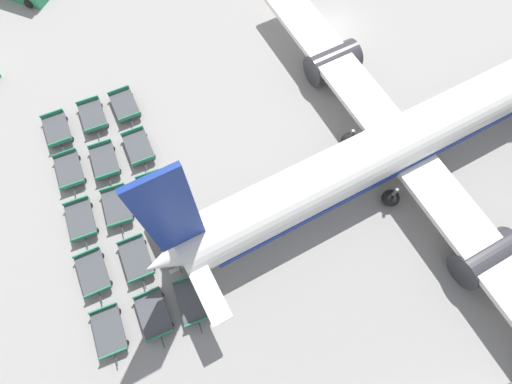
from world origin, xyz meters
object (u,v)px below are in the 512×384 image
object	(u,v)px
baggage_dolly_row_near_col_b	(69,170)
baggage_dolly_row_mid_b_col_a	(125,105)
baggage_dolly_row_mid_b_col_b	(139,147)
baggage_dolly_row_near_col_e	(109,331)
baggage_dolly_row_mid_a_col_d	(136,259)
baggage_dolly_row_mid_a_col_e	(154,314)
baggage_dolly_row_mid_a_col_c	(117,206)
baggage_dolly_row_mid_b_col_c	(153,192)
baggage_dolly_row_mid_b_col_e	(192,300)
baggage_dolly_row_near_col_c	(81,220)
baggage_dolly_row_near_col_a	(57,130)
baggage_dolly_row_mid_a_col_b	(105,161)
baggage_dolly_row_near_col_d	(93,273)
airplane	(413,136)
baggage_dolly_row_mid_b_col_d	(173,243)
baggage_dolly_row_mid_a_col_a	(93,116)

from	to	relation	value
baggage_dolly_row_near_col_b	baggage_dolly_row_mid_b_col_a	xyz separation A→B (m)	(-4.21, 5.27, 0.00)
baggage_dolly_row_mid_b_col_b	baggage_dolly_row_near_col_e	bearing A→B (deg)	-22.70
baggage_dolly_row_mid_a_col_d	baggage_dolly_row_mid_a_col_e	bearing A→B (deg)	1.77
baggage_dolly_row_mid_a_col_c	baggage_dolly_row_mid_b_col_c	bearing A→B (deg)	92.52
baggage_dolly_row_mid_b_col_e	baggage_dolly_row_mid_a_col_e	bearing A→B (deg)	-91.25
baggage_dolly_row_near_col_c	baggage_dolly_row_mid_b_col_e	world-z (taller)	same
baggage_dolly_row_near_col_b	baggage_dolly_row_mid_a_col_e	world-z (taller)	same
baggage_dolly_row_near_col_b	baggage_dolly_row_mid_b_col_a	size ratio (longest dim) A/B	0.99
baggage_dolly_row_near_col_b	baggage_dolly_row_mid_a_col_d	size ratio (longest dim) A/B	1.00
baggage_dolly_row_near_col_a	baggage_dolly_row_mid_a_col_b	bearing A→B (deg)	34.78
baggage_dolly_row_mid_a_col_d	baggage_dolly_row_mid_b_col_c	world-z (taller)	same
baggage_dolly_row_near_col_d	baggage_dolly_row_near_col_b	bearing A→B (deg)	-179.91
baggage_dolly_row_mid_a_col_c	baggage_dolly_row_near_col_a	bearing A→B (deg)	-160.58
baggage_dolly_row_near_col_c	baggage_dolly_row_mid_a_col_c	size ratio (longest dim) A/B	0.99
baggage_dolly_row_near_col_c	baggage_dolly_row_mid_b_col_c	bearing A→B (deg)	91.97
baggage_dolly_row_near_col_a	baggage_dolly_row_mid_a_col_e	world-z (taller)	same
airplane	baggage_dolly_row_mid_a_col_d	xyz separation A→B (m)	(0.63, -20.92, -2.31)
baggage_dolly_row_near_col_e	baggage_dolly_row_mid_a_col_e	world-z (taller)	same
baggage_dolly_row_near_col_a	baggage_dolly_row_near_col_c	bearing A→B (deg)	1.62
baggage_dolly_row_mid_b_col_c	baggage_dolly_row_mid_a_col_d	bearing A→B (deg)	-28.94
baggage_dolly_row_mid_a_col_d	baggage_dolly_row_mid_a_col_e	size ratio (longest dim) A/B	1.00
baggage_dolly_row_near_col_a	baggage_dolly_row_mid_a_col_e	xyz separation A→B (m)	(16.21, 3.27, 0.00)
baggage_dolly_row_near_col_c	baggage_dolly_row_mid_a_col_e	distance (m)	8.66
baggage_dolly_row_near_col_d	baggage_dolly_row_mid_a_col_d	xyz separation A→B (m)	(0.13, 2.93, 0.00)
baggage_dolly_row_near_col_e	baggage_dolly_row_near_col_b	bearing A→B (deg)	-179.21
baggage_dolly_row_near_col_a	baggage_dolly_row_near_col_b	world-z (taller)	same
baggage_dolly_row_mid_a_col_e	baggage_dolly_row_mid_b_col_e	bearing A→B (deg)	88.75
baggage_dolly_row_mid_a_col_e	baggage_dolly_row_mid_b_col_a	xyz separation A→B (m)	(-16.51, 2.21, 0.00)
baggage_dolly_row_near_col_e	baggage_dolly_row_mid_a_col_c	bearing A→B (deg)	163.16
airplane	baggage_dolly_row_mid_a_col_b	bearing A→B (deg)	-109.60
baggage_dolly_row_near_col_a	baggage_dolly_row_mid_b_col_c	distance (m)	9.68
baggage_dolly_row_mid_b_col_d	baggage_dolly_row_near_col_b	bearing A→B (deg)	-145.93
airplane	baggage_dolly_row_mid_a_col_a	world-z (taller)	airplane
baggage_dolly_row_mid_a_col_e	baggage_dolly_row_mid_a_col_b	bearing A→B (deg)	-177.92
baggage_dolly_row_near_col_e	baggage_dolly_row_mid_a_col_b	world-z (taller)	same
baggage_dolly_row_mid_a_col_e	baggage_dolly_row_mid_b_col_c	world-z (taller)	same
baggage_dolly_row_near_col_b	baggage_dolly_row_mid_b_col_c	world-z (taller)	same
baggage_dolly_row_mid_a_col_a	baggage_dolly_row_mid_b_col_b	distance (m)	4.91
baggage_dolly_row_mid_a_col_d	baggage_dolly_row_mid_b_col_d	size ratio (longest dim) A/B	1.00
baggage_dolly_row_mid_b_col_a	baggage_dolly_row_mid_b_col_b	xyz separation A→B (m)	(4.17, 0.04, 0.00)
baggage_dolly_row_mid_a_col_a	baggage_dolly_row_mid_a_col_e	size ratio (longest dim) A/B	1.00
baggage_dolly_row_near_col_b	baggage_dolly_row_mid_b_col_d	size ratio (longest dim) A/B	1.00
baggage_dolly_row_mid_a_col_e	baggage_dolly_row_mid_b_col_c	size ratio (longest dim) A/B	1.01
baggage_dolly_row_near_col_b	baggage_dolly_row_near_col_e	xyz separation A→B (m)	(12.25, 0.17, 0.00)
baggage_dolly_row_mid_a_col_c	baggage_dolly_row_mid_b_col_d	distance (m)	5.03
baggage_dolly_row_mid_a_col_b	baggage_dolly_row_mid_a_col_d	distance (m)	8.20
baggage_dolly_row_near_col_b	baggage_dolly_row_near_col_a	bearing A→B (deg)	-176.91
baggage_dolly_row_near_col_c	baggage_dolly_row_mid_a_col_e	xyz separation A→B (m)	(8.11, 3.04, 0.00)
baggage_dolly_row_near_col_a	baggage_dolly_row_mid_b_col_c	size ratio (longest dim) A/B	1.01
baggage_dolly_row_mid_a_col_c	baggage_dolly_row_mid_b_col_e	bearing A→B (deg)	20.02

